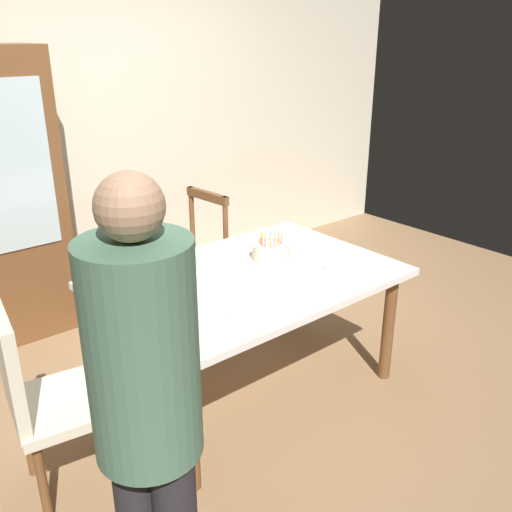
{
  "coord_description": "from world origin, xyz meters",
  "views": [
    {
      "loc": [
        -1.77,
        -2.17,
        1.97
      ],
      "look_at": [
        0.05,
        0.0,
        0.83
      ],
      "focal_mm": 39.2,
      "sensor_mm": 36.0,
      "label": 1
    }
  ],
  "objects_px": {
    "dining_table": "(249,288)",
    "birthday_cake": "(271,253)",
    "person_celebrant": "(147,409)",
    "chair_spindle_back": "(191,265)",
    "chair_upholstered": "(43,393)",
    "plate_far_side": "(211,264)",
    "plate_near_celebrant": "(210,314)",
    "plate_near_guest": "(342,266)"
  },
  "relations": [
    {
      "from": "dining_table",
      "to": "birthday_cake",
      "type": "bearing_deg",
      "value": 18.94
    },
    {
      "from": "person_celebrant",
      "to": "chair_spindle_back",
      "type": "bearing_deg",
      "value": 53.6
    },
    {
      "from": "person_celebrant",
      "to": "dining_table",
      "type": "bearing_deg",
      "value": 39.24
    },
    {
      "from": "person_celebrant",
      "to": "chair_upholstered",
      "type": "bearing_deg",
      "value": 92.67
    },
    {
      "from": "plate_far_side",
      "to": "plate_near_celebrant",
      "type": "bearing_deg",
      "value": -126.22
    },
    {
      "from": "dining_table",
      "to": "plate_far_side",
      "type": "bearing_deg",
      "value": 108.03
    },
    {
      "from": "chair_spindle_back",
      "to": "birthday_cake",
      "type": "bearing_deg",
      "value": -86.83
    },
    {
      "from": "chair_upholstered",
      "to": "person_celebrant",
      "type": "distance_m",
      "value": 0.97
    },
    {
      "from": "birthday_cake",
      "to": "chair_spindle_back",
      "type": "xyz_separation_m",
      "value": [
        -0.04,
        0.79,
        -0.32
      ]
    },
    {
      "from": "chair_spindle_back",
      "to": "person_celebrant",
      "type": "height_order",
      "value": "person_celebrant"
    },
    {
      "from": "chair_spindle_back",
      "to": "person_celebrant",
      "type": "bearing_deg",
      "value": -126.4
    },
    {
      "from": "plate_near_celebrant",
      "to": "chair_spindle_back",
      "type": "bearing_deg",
      "value": 60.76
    },
    {
      "from": "chair_upholstered",
      "to": "person_celebrant",
      "type": "relative_size",
      "value": 0.58
    },
    {
      "from": "dining_table",
      "to": "plate_near_guest",
      "type": "xyz_separation_m",
      "value": [
        0.48,
        -0.25,
        0.08
      ]
    },
    {
      "from": "plate_near_celebrant",
      "to": "person_celebrant",
      "type": "distance_m",
      "value": 1.01
    },
    {
      "from": "chair_upholstered",
      "to": "birthday_cake",
      "type": "bearing_deg",
      "value": 5.69
    },
    {
      "from": "dining_table",
      "to": "chair_spindle_back",
      "type": "distance_m",
      "value": 0.91
    },
    {
      "from": "birthday_cake",
      "to": "chair_upholstered",
      "type": "height_order",
      "value": "chair_upholstered"
    },
    {
      "from": "birthday_cake",
      "to": "plate_far_side",
      "type": "height_order",
      "value": "birthday_cake"
    },
    {
      "from": "plate_near_guest",
      "to": "person_celebrant",
      "type": "xyz_separation_m",
      "value": [
        -1.63,
        -0.69,
        0.21
      ]
    },
    {
      "from": "birthday_cake",
      "to": "plate_far_side",
      "type": "bearing_deg",
      "value": 151.48
    },
    {
      "from": "plate_far_side",
      "to": "person_celebrant",
      "type": "xyz_separation_m",
      "value": [
        -1.07,
        -1.18,
        0.21
      ]
    },
    {
      "from": "plate_far_side",
      "to": "person_celebrant",
      "type": "bearing_deg",
      "value": -132.06
    },
    {
      "from": "dining_table",
      "to": "plate_near_celebrant",
      "type": "bearing_deg",
      "value": -150.81
    },
    {
      "from": "plate_near_celebrant",
      "to": "plate_near_guest",
      "type": "distance_m",
      "value": 0.92
    },
    {
      "from": "dining_table",
      "to": "plate_near_guest",
      "type": "height_order",
      "value": "plate_near_guest"
    },
    {
      "from": "dining_table",
      "to": "chair_upholstered",
      "type": "xyz_separation_m",
      "value": [
        -1.19,
        -0.06,
        -0.12
      ]
    },
    {
      "from": "plate_near_guest",
      "to": "dining_table",
      "type": "bearing_deg",
      "value": 152.89
    },
    {
      "from": "birthday_cake",
      "to": "plate_near_guest",
      "type": "distance_m",
      "value": 0.41
    },
    {
      "from": "plate_near_guest",
      "to": "chair_upholstered",
      "type": "distance_m",
      "value": 1.69
    },
    {
      "from": "plate_far_side",
      "to": "plate_near_guest",
      "type": "distance_m",
      "value": 0.74
    },
    {
      "from": "plate_near_celebrant",
      "to": "plate_far_side",
      "type": "height_order",
      "value": "same"
    },
    {
      "from": "plate_near_guest",
      "to": "chair_upholstered",
      "type": "bearing_deg",
      "value": 173.75
    },
    {
      "from": "plate_near_guest",
      "to": "chair_upholstered",
      "type": "height_order",
      "value": "chair_upholstered"
    },
    {
      "from": "birthday_cake",
      "to": "plate_far_side",
      "type": "relative_size",
      "value": 1.27
    },
    {
      "from": "birthday_cake",
      "to": "dining_table",
      "type": "bearing_deg",
      "value": -161.06
    },
    {
      "from": "plate_far_side",
      "to": "plate_near_guest",
      "type": "bearing_deg",
      "value": -41.28
    },
    {
      "from": "dining_table",
      "to": "person_celebrant",
      "type": "xyz_separation_m",
      "value": [
        -1.15,
        -0.94,
        0.29
      ]
    },
    {
      "from": "birthday_cake",
      "to": "person_celebrant",
      "type": "height_order",
      "value": "person_celebrant"
    },
    {
      "from": "plate_near_celebrant",
      "to": "chair_upholstered",
      "type": "relative_size",
      "value": 0.23
    },
    {
      "from": "plate_near_guest",
      "to": "chair_spindle_back",
      "type": "height_order",
      "value": "chair_spindle_back"
    },
    {
      "from": "dining_table",
      "to": "plate_near_celebrant",
      "type": "distance_m",
      "value": 0.51
    }
  ]
}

